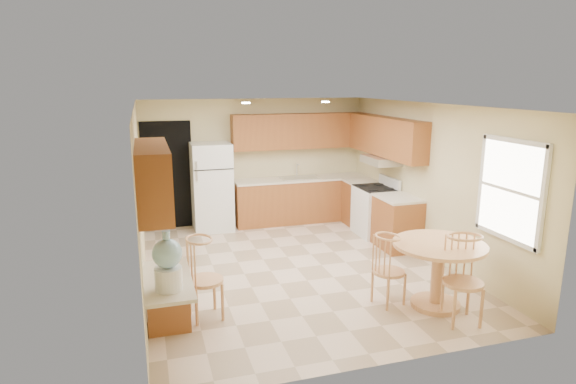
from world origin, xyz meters
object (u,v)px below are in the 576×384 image
object	(u,v)px
refrigerator	(212,187)
dining_table	(438,265)
water_crock	(168,263)
stove	(375,210)
chair_table_a	(393,265)
chair_table_b	(470,275)
chair_desk	(206,273)

from	to	relation	value
refrigerator	dining_table	distance (m)	4.74
water_crock	stove	bearing A→B (deg)	38.89
chair_table_a	chair_table_b	world-z (taller)	chair_table_b
chair_table_a	chair_desk	bearing A→B (deg)	-112.09
water_crock	refrigerator	bearing A→B (deg)	76.54
chair_table_a	refrigerator	bearing A→B (deg)	-171.55
refrigerator	chair_desk	bearing A→B (deg)	-99.22
chair_table_a	chair_desk	distance (m)	2.34
refrigerator	dining_table	bearing A→B (deg)	-61.36
chair_table_a	chair_table_b	xyz separation A→B (m)	(0.60, -0.71, 0.08)
chair_table_b	water_crock	world-z (taller)	water_crock
chair_table_a	chair_table_b	distance (m)	0.93
dining_table	chair_table_a	bearing A→B (deg)	163.62
stove	dining_table	xyz separation A→B (m)	(-0.61, -2.93, 0.09)
chair_table_a	chair_desk	world-z (taller)	chair_desk
stove	chair_table_b	bearing A→B (deg)	-99.08
refrigerator	water_crock	bearing A→B (deg)	-103.46
chair_table_a	chair_table_b	bearing A→B (deg)	25.40
chair_table_a	water_crock	size ratio (longest dim) A/B	1.49
chair_table_b	stove	bearing A→B (deg)	-88.29
dining_table	refrigerator	bearing A→B (deg)	118.64
stove	chair_table_a	xyz separation A→B (m)	(-1.16, -2.77, 0.09)
refrigerator	water_crock	size ratio (longest dim) A/B	2.72
stove	chair_desk	bearing A→B (deg)	-144.52
stove	dining_table	distance (m)	3.00
refrigerator	water_crock	xyz separation A→B (m)	(-1.05, -4.39, 0.20)
chair_desk	water_crock	size ratio (longest dim) A/B	1.63
stove	chair_table_a	size ratio (longest dim) A/B	1.18
dining_table	water_crock	world-z (taller)	water_crock
refrigerator	chair_desk	world-z (taller)	refrigerator
chair_table_b	chair_desk	size ratio (longest dim) A/B	1.04
refrigerator	dining_table	world-z (taller)	refrigerator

